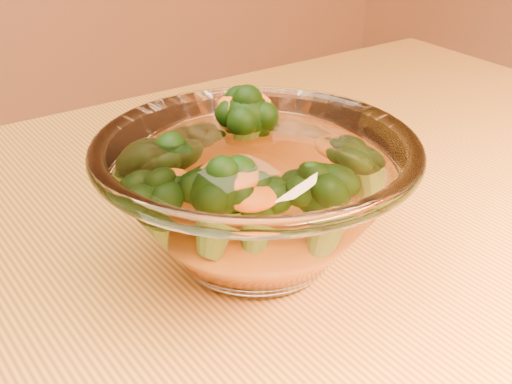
% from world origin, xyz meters
% --- Properties ---
extents(glass_bowl, '(0.22, 0.22, 0.10)m').
position_xyz_m(glass_bowl, '(0.07, 0.04, 0.80)').
color(glass_bowl, white).
rests_on(glass_bowl, table).
extents(cheese_sauce, '(0.12, 0.12, 0.03)m').
position_xyz_m(cheese_sauce, '(0.07, 0.04, 0.78)').
color(cheese_sauce, '#DD5E12').
rests_on(cheese_sauce, glass_bowl).
extents(broccoli_heap, '(0.16, 0.15, 0.09)m').
position_xyz_m(broccoli_heap, '(0.06, 0.04, 0.82)').
color(broccoli_heap, black).
rests_on(broccoli_heap, cheese_sauce).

